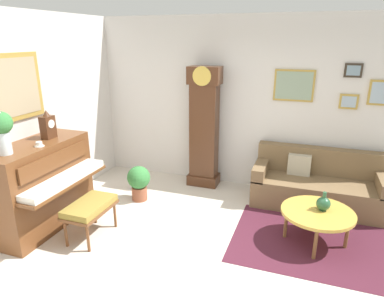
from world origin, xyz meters
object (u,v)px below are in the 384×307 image
(teacup, at_px, (39,145))
(grandfather_clock, at_px, (204,131))
(mantel_clock, at_px, (48,126))
(potted_plant, at_px, (139,181))
(piano_bench, at_px, (90,208))
(flower_vase, at_px, (1,128))
(green_jug, at_px, (323,204))
(couch, at_px, (317,185))
(piano, at_px, (41,185))
(coffee_table, at_px, (318,213))

(teacup, bearing_deg, grandfather_clock, 55.24)
(mantel_clock, distance_m, potted_plant, 1.57)
(piano_bench, xyz_separation_m, grandfather_clock, (0.85, 2.08, 0.56))
(flower_vase, bearing_deg, teacup, 68.54)
(teacup, distance_m, potted_plant, 1.63)
(potted_plant, bearing_deg, green_jug, -6.03)
(grandfather_clock, height_order, couch, grandfather_clock)
(piano, height_order, green_jug, piano)
(piano_bench, xyz_separation_m, mantel_clock, (-0.76, 0.30, 0.93))
(mantel_clock, bearing_deg, grandfather_clock, 47.77)
(flower_vase, height_order, teacup, flower_vase)
(piano_bench, relative_size, teacup, 6.03)
(grandfather_clock, distance_m, mantel_clock, 2.43)
(couch, distance_m, coffee_table, 1.12)
(piano, distance_m, piano_bench, 0.79)
(piano_bench, relative_size, potted_plant, 1.25)
(potted_plant, bearing_deg, piano, -127.25)
(piano, bearing_deg, flower_vase, -89.85)
(coffee_table, bearing_deg, teacup, -165.66)
(piano, bearing_deg, piano_bench, -2.55)
(potted_plant, bearing_deg, grandfather_clock, 50.42)
(couch, xyz_separation_m, mantel_clock, (-3.48, -1.62, 1.03))
(couch, bearing_deg, grandfather_clock, 175.28)
(mantel_clock, bearing_deg, piano, -90.35)
(grandfather_clock, bearing_deg, teacup, -124.76)
(teacup, bearing_deg, mantel_clock, 112.90)
(coffee_table, bearing_deg, grandfather_clock, 145.83)
(coffee_table, relative_size, mantel_clock, 2.32)
(piano, distance_m, green_jug, 3.63)
(coffee_table, xyz_separation_m, flower_vase, (-3.48, -1.22, 1.08))
(mantel_clock, height_order, potted_plant, mantel_clock)
(teacup, xyz_separation_m, potted_plant, (0.70, 1.19, -0.87))
(green_jug, xyz_separation_m, potted_plant, (-2.69, 0.28, -0.20))
(green_jug, bearing_deg, potted_plant, 173.97)
(mantel_clock, height_order, teacup, mantel_clock)
(couch, distance_m, flower_vase, 4.35)
(piano, xyz_separation_m, couch, (3.48, 1.89, -0.28))
(piano, bearing_deg, grandfather_clock, 51.67)
(coffee_table, xyz_separation_m, green_jug, (0.05, 0.05, 0.12))
(piano_bench, relative_size, mantel_clock, 1.84)
(piano, distance_m, grandfather_clock, 2.63)
(flower_vase, distance_m, potted_plant, 2.12)
(piano, xyz_separation_m, coffee_table, (3.48, 0.78, -0.19))
(teacup, bearing_deg, couch, 30.48)
(grandfather_clock, relative_size, mantel_clock, 5.34)
(couch, bearing_deg, coffee_table, -90.09)
(couch, relative_size, mantel_clock, 5.00)
(grandfather_clock, distance_m, flower_vase, 3.01)
(coffee_table, bearing_deg, green_jug, 43.68)
(potted_plant, bearing_deg, coffee_table, -7.24)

